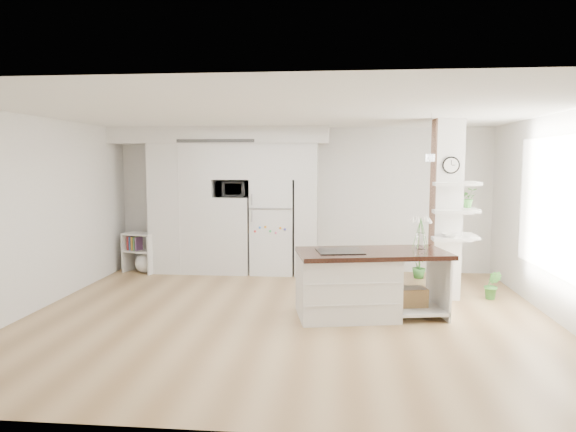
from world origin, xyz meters
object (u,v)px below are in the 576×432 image
object	(u,v)px
bookshelf	(142,255)
floor_plant_a	(492,285)
kitchen_island	(356,282)
refrigerator	(273,226)

from	to	relation	value
bookshelf	floor_plant_a	distance (m)	6.12
kitchen_island	floor_plant_a	bearing A→B (deg)	15.75
refrigerator	bookshelf	world-z (taller)	refrigerator
refrigerator	bookshelf	bearing A→B (deg)	-175.50
bookshelf	floor_plant_a	world-z (taller)	bookshelf
kitchen_island	bookshelf	xyz separation A→B (m)	(-3.88, 2.41, -0.14)
kitchen_island	floor_plant_a	size ratio (longest dim) A/B	4.75
bookshelf	floor_plant_a	xyz separation A→B (m)	(5.97, -1.35, -0.10)
refrigerator	floor_plant_a	world-z (taller)	refrigerator
kitchen_island	bookshelf	size ratio (longest dim) A/B	2.84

